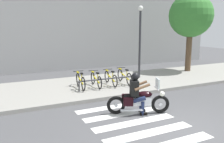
% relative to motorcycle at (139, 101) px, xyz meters
% --- Properties ---
extents(ground_plane, '(48.00, 48.00, 0.00)m').
position_rel_motorcycle_xyz_m(ground_plane, '(0.27, -1.42, -0.46)').
color(ground_plane, '#4C4C4F').
extents(sidewalk, '(24.00, 4.40, 0.15)m').
position_rel_motorcycle_xyz_m(sidewalk, '(0.27, 4.00, -0.38)').
color(sidewalk, gray).
rests_on(sidewalk, ground).
extents(crosswalk_stripe_2, '(2.80, 0.40, 0.01)m').
position_rel_motorcycle_xyz_m(crosswalk_stripe_2, '(-0.52, -1.42, -0.45)').
color(crosswalk_stripe_2, white).
rests_on(crosswalk_stripe_2, ground).
extents(crosswalk_stripe_3, '(2.80, 0.40, 0.01)m').
position_rel_motorcycle_xyz_m(crosswalk_stripe_3, '(-0.52, -0.62, -0.45)').
color(crosswalk_stripe_3, white).
rests_on(crosswalk_stripe_3, ground).
extents(crosswalk_stripe_4, '(2.80, 0.40, 0.01)m').
position_rel_motorcycle_xyz_m(crosswalk_stripe_4, '(-0.52, 0.18, -0.45)').
color(crosswalk_stripe_4, white).
rests_on(crosswalk_stripe_4, ground).
extents(crosswalk_stripe_5, '(2.80, 0.40, 0.01)m').
position_rel_motorcycle_xyz_m(crosswalk_stripe_5, '(-0.52, 0.98, -0.45)').
color(crosswalk_stripe_5, white).
rests_on(crosswalk_stripe_5, ground).
extents(motorcycle, '(2.05, 0.98, 1.22)m').
position_rel_motorcycle_xyz_m(motorcycle, '(0.00, 0.00, 0.00)').
color(motorcycle, black).
rests_on(motorcycle, ground).
extents(rider, '(0.75, 0.68, 1.44)m').
position_rel_motorcycle_xyz_m(rider, '(-0.07, 0.03, 0.37)').
color(rider, black).
rests_on(rider, ground).
extents(bicycle_0, '(0.48, 1.62, 0.76)m').
position_rel_motorcycle_xyz_m(bicycle_0, '(-0.88, 3.58, 0.04)').
color(bicycle_0, black).
rests_on(bicycle_0, sidewalk).
extents(bicycle_1, '(0.48, 1.64, 0.72)m').
position_rel_motorcycle_xyz_m(bicycle_1, '(-0.11, 3.58, 0.02)').
color(bicycle_1, black).
rests_on(bicycle_1, sidewalk).
extents(bicycle_2, '(0.48, 1.67, 0.72)m').
position_rel_motorcycle_xyz_m(bicycle_2, '(0.66, 3.58, 0.03)').
color(bicycle_2, black).
rests_on(bicycle_2, sidewalk).
extents(bicycle_3, '(0.48, 1.71, 0.74)m').
position_rel_motorcycle_xyz_m(bicycle_3, '(1.43, 3.58, 0.03)').
color(bicycle_3, black).
rests_on(bicycle_3, sidewalk).
extents(bike_rack, '(2.91, 0.07, 0.49)m').
position_rel_motorcycle_xyz_m(bike_rack, '(0.27, 3.03, 0.10)').
color(bike_rack, '#333338').
rests_on(bike_rack, sidewalk).
extents(street_lamp, '(0.28, 0.28, 4.05)m').
position_rel_motorcycle_xyz_m(street_lamp, '(2.82, 4.40, 2.01)').
color(street_lamp, '#2D2D33').
rests_on(street_lamp, ground).
extents(tree_near_rack, '(2.71, 2.71, 5.00)m').
position_rel_motorcycle_xyz_m(tree_near_rack, '(6.76, 4.80, 3.15)').
color(tree_near_rack, brown).
rests_on(tree_near_rack, ground).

